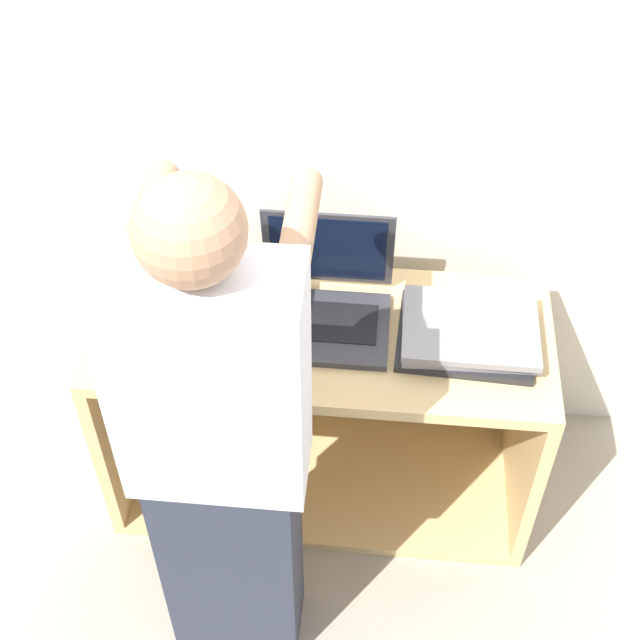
{
  "coord_description": "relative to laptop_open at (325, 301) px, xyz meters",
  "views": [
    {
      "loc": [
        0.15,
        -1.4,
        2.47
      ],
      "look_at": [
        0.0,
        0.19,
        0.83
      ],
      "focal_mm": 50.0,
      "sensor_mm": 36.0,
      "label": 1
    }
  ],
  "objects": [
    {
      "name": "laptop_stack_left",
      "position": [
        -0.39,
        -0.05,
        0.01
      ],
      "size": [
        0.38,
        0.3,
        0.14
      ],
      "color": "#232326",
      "rests_on": "cart"
    },
    {
      "name": "ground_plane",
      "position": [
        0.0,
        -0.32,
        -0.77
      ],
      "size": [
        12.0,
        12.0,
        0.0
      ],
      "primitive_type": "plane",
      "color": "#9E9384"
    },
    {
      "name": "laptop_stack_right",
      "position": [
        0.39,
        -0.06,
        -0.03
      ],
      "size": [
        0.38,
        0.3,
        0.06
      ],
      "color": "#232326",
      "rests_on": "cart"
    },
    {
      "name": "person",
      "position": [
        -0.19,
        -0.56,
        0.02
      ],
      "size": [
        0.4,
        0.52,
        1.58
      ],
      "color": "#2D3342",
      "rests_on": "ground_plane"
    },
    {
      "name": "wall_back",
      "position": [
        0.0,
        0.32,
        0.43
      ],
      "size": [
        8.0,
        0.05,
        2.4
      ],
      "color": "silver",
      "rests_on": "ground_plane"
    },
    {
      "name": "cart",
      "position": [
        0.0,
        0.01,
        -0.41
      ],
      "size": [
        1.26,
        0.53,
        0.71
      ],
      "color": "tan",
      "rests_on": "ground_plane"
    },
    {
      "name": "laptop_open",
      "position": [
        0.0,
        0.0,
        0.0
      ],
      "size": [
        0.36,
        0.32,
        0.29
      ],
      "color": "#333338",
      "rests_on": "cart"
    }
  ]
}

